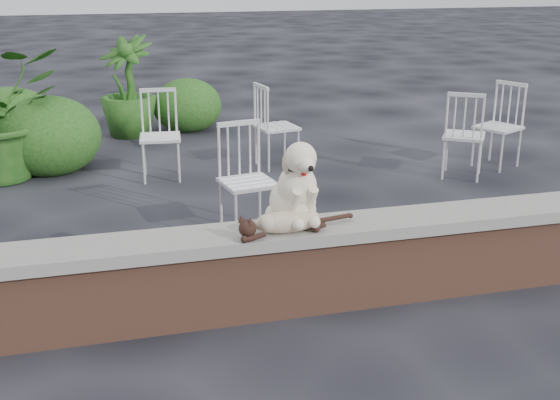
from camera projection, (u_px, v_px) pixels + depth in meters
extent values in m
plane|color=black|center=(386.00, 296.00, 4.81)|extent=(60.00, 60.00, 0.00)
cube|color=brown|center=(388.00, 263.00, 4.73)|extent=(6.00, 0.30, 0.50)
cube|color=slate|center=(390.00, 223.00, 4.64)|extent=(6.20, 0.40, 0.08)
imported|color=#174814|center=(128.00, 87.00, 9.09)|extent=(1.04, 1.04, 1.32)
ellipsoid|color=#174814|center=(49.00, 136.00, 7.57)|extent=(1.12, 1.03, 0.89)
ellipsoid|color=#174814|center=(10.00, 129.00, 7.78)|extent=(1.19, 1.09, 0.94)
ellipsoid|color=#174814|center=(187.00, 106.00, 9.53)|extent=(0.95, 0.87, 0.75)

